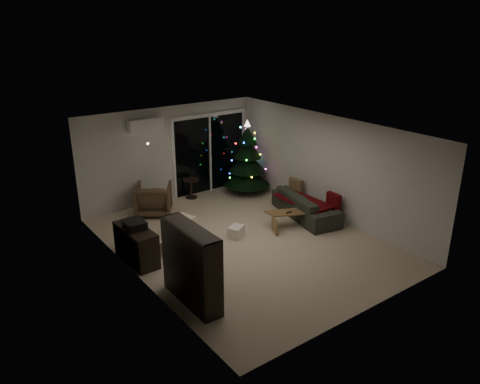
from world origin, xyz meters
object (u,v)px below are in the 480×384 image
object	(u,v)px
bookshelf	(183,268)
armchair	(154,199)
coffee_table	(293,219)
christmas_tree	(247,157)
media_cabinet	(136,245)
sofa	(306,205)

from	to	relation	value
bookshelf	armchair	distance (m)	4.13
coffee_table	christmas_tree	xyz separation A→B (m)	(0.50, 2.47, 0.83)
media_cabinet	armchair	size ratio (longest dim) A/B	1.36
armchair	coffee_table	distance (m)	3.47
bookshelf	armchair	size ratio (longest dim) A/B	1.63
media_cabinet	christmas_tree	size ratio (longest dim) A/B	0.57
bookshelf	media_cabinet	distance (m)	1.91
armchair	christmas_tree	world-z (taller)	christmas_tree
media_cabinet	armchair	world-z (taller)	armchair
media_cabinet	sofa	bearing A→B (deg)	-6.84
media_cabinet	christmas_tree	xyz separation A→B (m)	(4.16, 1.86, 0.66)
bookshelf	coffee_table	world-z (taller)	bookshelf
media_cabinet	armchair	bearing A→B (deg)	53.32
media_cabinet	coffee_table	bearing A→B (deg)	-11.58
bookshelf	armchair	bearing A→B (deg)	74.83
bookshelf	armchair	xyz separation A→B (m)	(1.38, 3.88, -0.31)
bookshelf	media_cabinet	size ratio (longest dim) A/B	1.20
armchair	sofa	xyz separation A→B (m)	(2.92, -2.35, -0.09)
armchair	sofa	bearing A→B (deg)	174.38
coffee_table	christmas_tree	size ratio (longest dim) A/B	0.59
armchair	media_cabinet	bearing A→B (deg)	88.69
bookshelf	coffee_table	xyz separation A→B (m)	(3.66, 1.27, -0.51)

